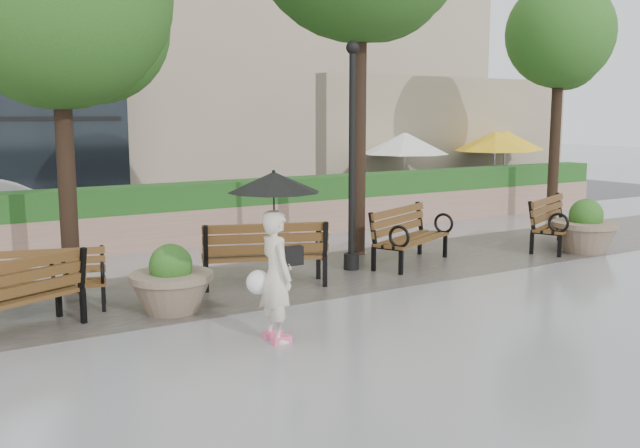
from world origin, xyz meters
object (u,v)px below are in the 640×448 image
bench_0 (8,314)px  bench_4 (559,234)px  planter_left (171,286)px  lamppost (352,171)px  bench_3 (411,248)px  pedestrian (275,239)px  bench_2 (265,267)px  bench_1 (47,294)px  planter_right (585,232)px

bench_0 → bench_4: size_ratio=0.97×
planter_left → lamppost: lamppost is taller
lamppost → bench_3: bearing=-8.7°
bench_0 → bench_3: size_ratio=0.98×
planter_left → pedestrian: bearing=-70.4°
bench_2 → bench_4: bearing=-162.1°
bench_4 → lamppost: 5.18m
bench_4 → pedestrian: size_ratio=1.01×
bench_2 → pedestrian: bearing=86.0°
bench_0 → planter_left: 2.18m
planter_left → bench_0: bearing=-179.1°
bench_2 → planter_left: bearing=41.4°
bench_3 → bench_4: size_ratio=0.99×
bench_2 → bench_4: 6.86m
bench_0 → planter_left: bench_0 is taller
bench_3 → pedestrian: size_ratio=1.00×
planter_left → pedestrian: pedestrian is taller
bench_1 → lamppost: (5.33, 0.03, 1.55)m
bench_2 → bench_3: size_ratio=1.02×
bench_0 → bench_1: bench_0 is taller
lamppost → planter_left: bearing=-165.3°
bench_0 → bench_2: bench_2 is taller
bench_3 → planter_left: bench_3 is taller
bench_4 → pedestrian: pedestrian is taller
lamppost → planter_right: bearing=-13.0°
bench_1 → bench_4: size_ratio=0.82×
bench_1 → planter_left: 1.81m
bench_2 → pedestrian: pedestrian is taller
bench_0 → bench_3: 7.27m
bench_4 → lamppost: size_ratio=0.52×
bench_4 → planter_left: 8.74m
planter_left → lamppost: (3.81, 1.00, 1.42)m
bench_0 → planter_left: size_ratio=1.75×
bench_3 → bench_4: (3.69, -0.42, 0.00)m
bench_3 → lamppost: 1.95m
bench_0 → planter_right: bearing=156.0°
bench_1 → planter_right: planter_right is taller
lamppost → bench_4: bearing=-7.0°
pedestrian → bench_4: bearing=-70.8°
bench_2 → bench_3: bench_2 is taller
bench_2 → planter_left: size_ratio=1.82×
bench_4 → planter_right: planter_right is taller
bench_1 → bench_2: bench_2 is taller
bench_1 → bench_2: 3.41m
bench_2 → bench_3: (3.17, 0.09, -0.01)m
bench_1 → pedestrian: 3.76m
bench_4 → bench_0: bearing=158.5°
bench_0 → lamppost: bearing=166.5°
bench_0 → lamppost: size_ratio=0.51×
planter_right → lamppost: bearing=167.0°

